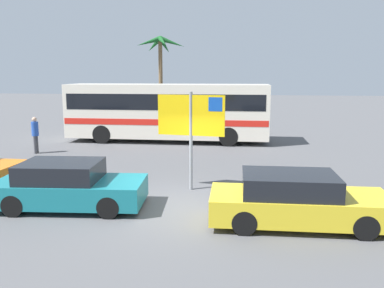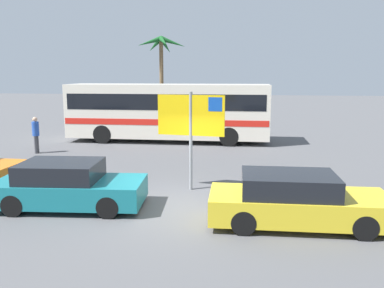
{
  "view_description": "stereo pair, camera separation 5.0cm",
  "coord_description": "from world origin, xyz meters",
  "px_view_note": "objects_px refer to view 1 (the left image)",
  "views": [
    {
      "loc": [
        1.77,
        -10.89,
        3.78
      ],
      "look_at": [
        0.05,
        3.01,
        1.3
      ],
      "focal_mm": 37.58,
      "sensor_mm": 36.0,
      "label": 1
    },
    {
      "loc": [
        1.82,
        -10.89,
        3.78
      ],
      "look_at": [
        0.05,
        3.01,
        1.3
      ],
      "focal_mm": 37.58,
      "sensor_mm": 36.0,
      "label": 2
    }
  ],
  "objects_px": {
    "ferry_sign": "(192,119)",
    "bus_front_coach": "(168,110)",
    "car_yellow": "(296,201)",
    "pedestrian_by_bus": "(35,132)",
    "car_teal": "(68,186)"
  },
  "relations": [
    {
      "from": "car_teal",
      "to": "pedestrian_by_bus",
      "type": "xyz_separation_m",
      "value": [
        -4.86,
        7.31,
        0.39
      ]
    },
    {
      "from": "bus_front_coach",
      "to": "ferry_sign",
      "type": "distance_m",
      "value": 9.62
    },
    {
      "from": "pedestrian_by_bus",
      "to": "car_teal",
      "type": "bearing_deg",
      "value": -57.15
    },
    {
      "from": "bus_front_coach",
      "to": "pedestrian_by_bus",
      "type": "xyz_separation_m",
      "value": [
        -5.62,
        -4.17,
        -0.76
      ]
    },
    {
      "from": "ferry_sign",
      "to": "pedestrian_by_bus",
      "type": "bearing_deg",
      "value": 156.08
    },
    {
      "from": "car_teal",
      "to": "ferry_sign",
      "type": "bearing_deg",
      "value": 29.95
    },
    {
      "from": "bus_front_coach",
      "to": "car_yellow",
      "type": "height_order",
      "value": "bus_front_coach"
    },
    {
      "from": "car_yellow",
      "to": "car_teal",
      "type": "xyz_separation_m",
      "value": [
        -6.24,
        0.57,
        -0.0
      ]
    },
    {
      "from": "ferry_sign",
      "to": "bus_front_coach",
      "type": "bearing_deg",
      "value": 113.34
    },
    {
      "from": "car_yellow",
      "to": "car_teal",
      "type": "height_order",
      "value": "same"
    },
    {
      "from": "car_teal",
      "to": "bus_front_coach",
      "type": "bearing_deg",
      "value": 82.19
    },
    {
      "from": "ferry_sign",
      "to": "car_teal",
      "type": "distance_m",
      "value": 4.3
    },
    {
      "from": "car_yellow",
      "to": "pedestrian_by_bus",
      "type": "bearing_deg",
      "value": 143.71
    },
    {
      "from": "car_yellow",
      "to": "pedestrian_by_bus",
      "type": "xyz_separation_m",
      "value": [
        -11.11,
        7.87,
        0.39
      ]
    },
    {
      "from": "car_yellow",
      "to": "pedestrian_by_bus",
      "type": "height_order",
      "value": "pedestrian_by_bus"
    }
  ]
}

